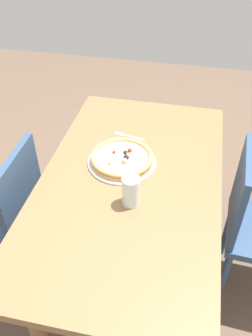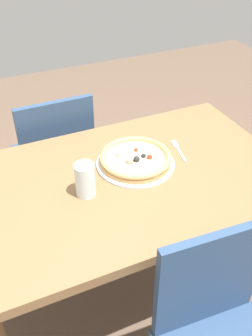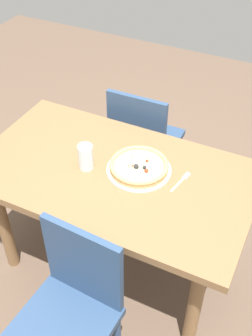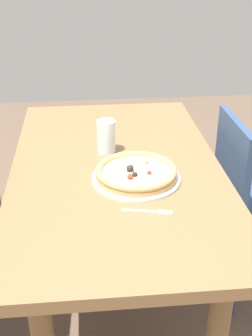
{
  "view_description": "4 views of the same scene",
  "coord_description": "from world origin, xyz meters",
  "px_view_note": "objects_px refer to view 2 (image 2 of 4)",
  "views": [
    {
      "loc": [
        -1.16,
        -0.23,
        1.84
      ],
      "look_at": [
        0.06,
        0.03,
        0.78
      ],
      "focal_mm": 37.95,
      "sensor_mm": 36.0,
      "label": 1
    },
    {
      "loc": [
        -0.44,
        -1.09,
        1.71
      ],
      "look_at": [
        0.06,
        0.03,
        0.78
      ],
      "focal_mm": 40.57,
      "sensor_mm": 36.0,
      "label": 2
    },
    {
      "loc": [
        0.75,
        -1.39,
        2.17
      ],
      "look_at": [
        0.06,
        0.03,
        0.78
      ],
      "focal_mm": 45.12,
      "sensor_mm": 36.0,
      "label": 3
    },
    {
      "loc": [
        1.54,
        -0.11,
        1.56
      ],
      "look_at": [
        0.06,
        0.03,
        0.78
      ],
      "focal_mm": 47.95,
      "sensor_mm": 36.0,
      "label": 4
    }
  ],
  "objects_px": {
    "dining_table": "(117,200)",
    "pizza": "(135,158)",
    "fork": "(178,149)",
    "plate": "(135,163)",
    "chair_far": "(55,158)",
    "drinking_glass": "(85,180)"
  },
  "relations": [
    {
      "from": "dining_table",
      "to": "pizza",
      "type": "xyz_separation_m",
      "value": [
        0.11,
        0.06,
        0.14
      ]
    },
    {
      "from": "dining_table",
      "to": "fork",
      "type": "height_order",
      "value": "fork"
    },
    {
      "from": "dining_table",
      "to": "plate",
      "type": "height_order",
      "value": "plate"
    },
    {
      "from": "dining_table",
      "to": "chair_far",
      "type": "xyz_separation_m",
      "value": [
        -0.1,
        0.62,
        -0.16
      ]
    },
    {
      "from": "chair_far",
      "to": "fork",
      "type": "height_order",
      "value": "chair_far"
    },
    {
      "from": "chair_far",
      "to": "plate",
      "type": "height_order",
      "value": "chair_far"
    },
    {
      "from": "dining_table",
      "to": "chair_far",
      "type": "height_order",
      "value": "chair_far"
    },
    {
      "from": "plate",
      "to": "drinking_glass",
      "type": "distance_m",
      "value": 0.27
    },
    {
      "from": "fork",
      "to": "pizza",
      "type": "bearing_deg",
      "value": 107.9
    },
    {
      "from": "plate",
      "to": "drinking_glass",
      "type": "relative_size",
      "value": 2.41
    },
    {
      "from": "plate",
      "to": "drinking_glass",
      "type": "xyz_separation_m",
      "value": [
        -0.25,
        -0.09,
        0.06
      ]
    },
    {
      "from": "dining_table",
      "to": "fork",
      "type": "bearing_deg",
      "value": 14.67
    },
    {
      "from": "dining_table",
      "to": "pizza",
      "type": "distance_m",
      "value": 0.19
    },
    {
      "from": "dining_table",
      "to": "fork",
      "type": "relative_size",
      "value": 8.58
    },
    {
      "from": "dining_table",
      "to": "pizza",
      "type": "bearing_deg",
      "value": 28.96
    },
    {
      "from": "chair_far",
      "to": "drinking_glass",
      "type": "bearing_deg",
      "value": -93.45
    },
    {
      "from": "chair_far",
      "to": "fork",
      "type": "distance_m",
      "value": 0.74
    },
    {
      "from": "dining_table",
      "to": "drinking_glass",
      "type": "bearing_deg",
      "value": -167.42
    },
    {
      "from": "plate",
      "to": "drinking_glass",
      "type": "height_order",
      "value": "drinking_glass"
    },
    {
      "from": "chair_far",
      "to": "drinking_glass",
      "type": "height_order",
      "value": "drinking_glass"
    },
    {
      "from": "plate",
      "to": "fork",
      "type": "xyz_separation_m",
      "value": [
        0.22,
        0.02,
        -0.0
      ]
    },
    {
      "from": "chair_far",
      "to": "fork",
      "type": "bearing_deg",
      "value": -51.14
    }
  ]
}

